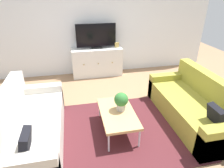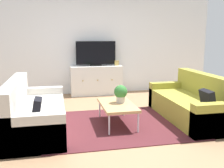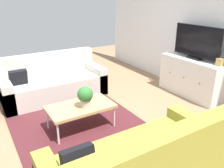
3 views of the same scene
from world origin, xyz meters
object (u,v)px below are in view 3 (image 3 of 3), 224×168
Objects in this scene: coffee_table at (81,107)px; potted_plant at (85,96)px; tv_console at (191,77)px; flat_screen_tv at (197,42)px; couch_left_side at (52,83)px; mantel_clock at (220,62)px.

potted_plant is at bearing 36.31° from coffee_table.
coffee_table is 0.22m from potted_plant.
flat_screen_tv reaches higher than tv_console.
couch_left_side is at bearing -120.64° from flat_screen_tv.
mantel_clock reaches higher than tv_console.
couch_left_side is at bearing -179.10° from potted_plant.
couch_left_side is 6.24× the size of potted_plant.
mantel_clock is at bearing 0.00° from tv_console.
mantel_clock is (0.54, -0.02, -0.25)m from flat_screen_tv.
mantel_clock is at bearing -2.11° from flat_screen_tv.
flat_screen_tv is at bearing 59.36° from couch_left_side.
coffee_table is at bearing -143.69° from potted_plant.
mantel_clock is at bearing 78.63° from potted_plant.
tv_console is (1.42, 2.37, 0.10)m from couch_left_side.
coffee_table is 2.40m from tv_console.
couch_left_side is at bearing 178.84° from coffee_table.
potted_plant is at bearing 0.90° from couch_left_side.
coffee_table is 0.73× the size of tv_console.
flat_screen_tv reaches higher than coffee_table.
couch_left_side is 1.90× the size of flat_screen_tv.
mantel_clock is (0.54, 2.40, 0.47)m from coffee_table.
tv_console is 0.69m from flat_screen_tv.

